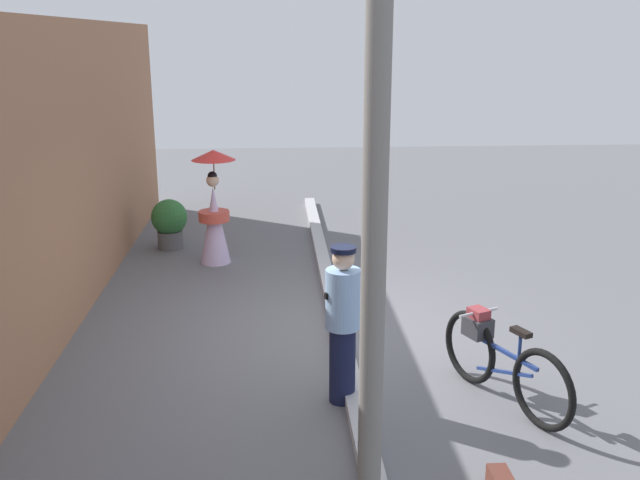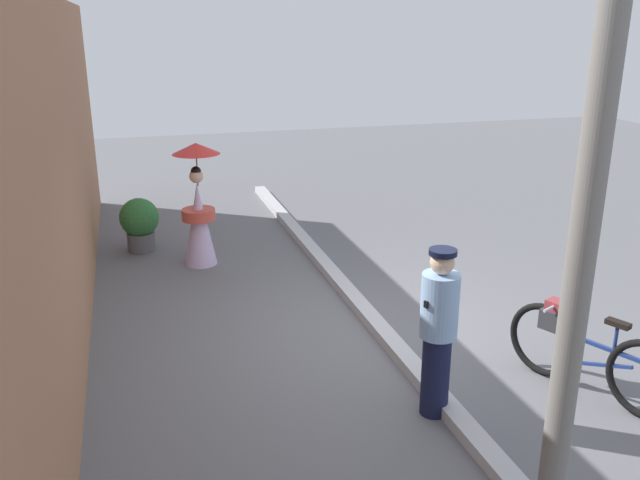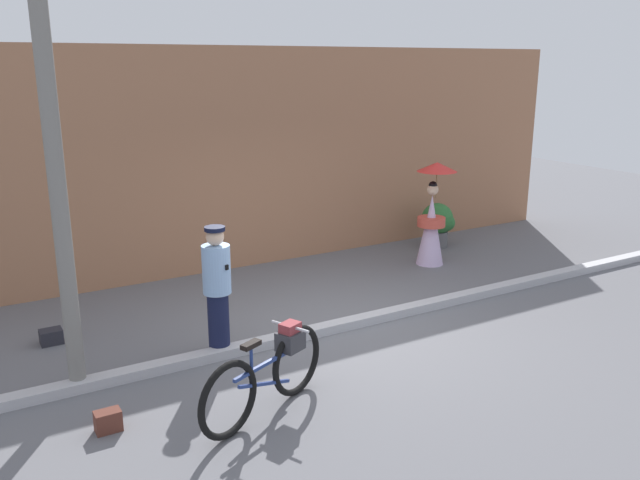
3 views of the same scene
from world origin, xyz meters
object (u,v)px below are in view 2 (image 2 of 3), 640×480
at_px(person_officer, 438,329).
at_px(person_with_parasol, 198,208).
at_px(bicycle_near_officer, 587,351).
at_px(utility_pole, 587,212).
at_px(potted_plant_by_door, 140,222).

relative_size(person_officer, person_with_parasol, 0.89).
xyz_separation_m(bicycle_near_officer, person_officer, (0.09, 1.56, 0.41)).
relative_size(person_with_parasol, utility_pole, 0.38).
height_order(bicycle_near_officer, person_with_parasol, person_with_parasol).
xyz_separation_m(person_with_parasol, potted_plant_by_door, (0.86, 0.83, -0.39)).
distance_m(person_with_parasol, utility_pole, 6.71).
bearing_deg(utility_pole, potted_plant_by_door, 18.97).
height_order(bicycle_near_officer, potted_plant_by_door, bicycle_near_officer).
bearing_deg(utility_pole, bicycle_near_officer, -43.45).
height_order(potted_plant_by_door, utility_pole, utility_pole).
distance_m(person_officer, utility_pole, 2.28).
bearing_deg(bicycle_near_officer, person_officer, 86.88).
distance_m(bicycle_near_officer, person_officer, 1.61).
distance_m(person_officer, potted_plant_by_door, 6.03).
relative_size(bicycle_near_officer, person_with_parasol, 0.94).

